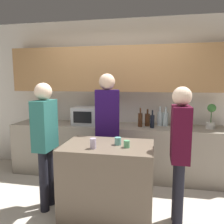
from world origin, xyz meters
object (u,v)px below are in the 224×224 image
(bottle_4, at_px, (166,119))
(cup_2, at_px, (127,144))
(toaster, at_px, (44,117))
(bottle_7, at_px, (185,119))
(microwave, at_px, (89,116))
(bottle_1, at_px, (147,119))
(bottle_3, at_px, (160,118))
(potted_plant, at_px, (211,116))
(cup_1, at_px, (93,143))
(bottle_2, at_px, (152,121))
(bottle_6, at_px, (181,122))
(person_right, at_px, (45,136))
(person_center, at_px, (107,122))
(cup_0, at_px, (118,141))
(person_left, at_px, (180,146))
(bottle_5, at_px, (174,121))
(bottle_0, at_px, (140,120))

(bottle_4, bearing_deg, cup_2, -109.85)
(toaster, distance_m, bottle_7, 2.48)
(microwave, bearing_deg, bottle_1, 2.34)
(bottle_1, bearing_deg, toaster, -178.78)
(bottle_3, relative_size, bottle_7, 1.00)
(potted_plant, bearing_deg, cup_1, -138.34)
(bottle_2, height_order, bottle_4, bottle_4)
(bottle_6, height_order, cup_2, bottle_6)
(microwave, distance_m, cup_2, 1.50)
(bottle_4, bearing_deg, person_right, -140.51)
(person_center, bearing_deg, potted_plant, -172.31)
(bottle_4, height_order, cup_0, bottle_4)
(bottle_1, height_order, bottle_7, bottle_7)
(person_left, bearing_deg, bottle_1, 18.17)
(potted_plant, relative_size, cup_1, 3.44)
(microwave, bearing_deg, bottle_6, -3.32)
(person_right, bearing_deg, bottle_1, 136.43)
(potted_plant, height_order, bottle_5, potted_plant)
(cup_0, bearing_deg, bottle_1, 75.96)
(person_center, bearing_deg, bottle_4, -154.81)
(bottle_0, bearing_deg, microwave, 176.82)
(bottle_0, height_order, bottle_6, bottle_0)
(bottle_6, xyz_separation_m, cup_2, (-0.71, -1.17, -0.07))
(toaster, height_order, bottle_3, bottle_3)
(bottle_4, xyz_separation_m, person_center, (-0.85, -0.67, 0.04))
(cup_0, height_order, cup_2, cup_0)
(toaster, relative_size, cup_0, 2.96)
(bottle_7, bearing_deg, microwave, -176.57)
(microwave, relative_size, toaster, 2.00)
(bottle_2, distance_m, person_center, 0.80)
(bottle_1, distance_m, bottle_4, 0.30)
(microwave, height_order, cup_1, microwave)
(bottle_2, bearing_deg, bottle_7, 20.42)
(person_right, bearing_deg, bottle_6, 123.52)
(toaster, distance_m, bottle_6, 2.38)
(bottle_5, bearing_deg, potted_plant, -1.21)
(person_center, bearing_deg, bottle_2, -155.94)
(bottle_5, xyz_separation_m, person_left, (-0.03, -1.21, -0.05))
(bottle_4, height_order, cup_2, bottle_4)
(bottle_5, bearing_deg, bottle_1, 176.23)
(cup_2, bearing_deg, cup_0, 142.65)
(bottle_2, height_order, bottle_7, bottle_7)
(toaster, distance_m, potted_plant, 2.85)
(bottle_5, distance_m, person_left, 1.21)
(bottle_5, bearing_deg, person_left, -91.59)
(bottle_2, xyz_separation_m, bottle_5, (0.34, 0.11, -0.01))
(bottle_0, xyz_separation_m, bottle_7, (0.72, 0.15, 0.00))
(toaster, relative_size, potted_plant, 0.66)
(cup_1, bearing_deg, bottle_3, 62.75)
(bottle_1, bearing_deg, bottle_5, -3.77)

